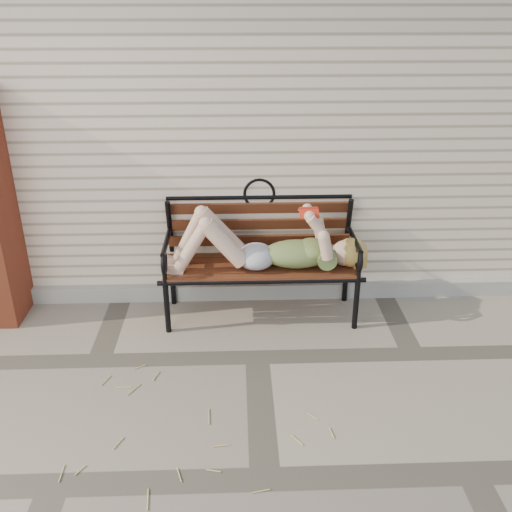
{
  "coord_description": "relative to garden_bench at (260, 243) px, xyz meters",
  "views": [
    {
      "loc": [
        -0.15,
        -3.76,
        2.65
      ],
      "look_at": [
        0.0,
        0.4,
        0.7
      ],
      "focal_mm": 40.0,
      "sensor_mm": 36.0,
      "label": 1
    }
  ],
  "objects": [
    {
      "name": "reading_woman",
      "position": [
        0.01,
        -0.14,
        0.04
      ],
      "size": [
        1.71,
        0.39,
        0.54
      ],
      "color": "#093741",
      "rests_on": "ground"
    },
    {
      "name": "ground",
      "position": [
        -0.06,
        -0.76,
        -0.66
      ],
      "size": [
        80.0,
        80.0,
        0.0
      ],
      "primitive_type": "plane",
      "color": "gray",
      "rests_on": "ground"
    },
    {
      "name": "straw_scatter",
      "position": [
        -0.87,
        -1.87,
        -0.65
      ],
      "size": [
        3.03,
        1.73,
        0.01
      ],
      "color": "tan",
      "rests_on": "ground"
    },
    {
      "name": "house_wall",
      "position": [
        -0.06,
        2.24,
        0.84
      ],
      "size": [
        8.0,
        4.0,
        3.0
      ],
      "primitive_type": "cube",
      "color": "beige",
      "rests_on": "ground"
    },
    {
      "name": "garden_bench",
      "position": [
        0.0,
        0.0,
        0.0
      ],
      "size": [
        1.81,
        0.72,
        1.17
      ],
      "color": "black",
      "rests_on": "ground"
    },
    {
      "name": "foundation_strip",
      "position": [
        -0.06,
        0.21,
        -0.58
      ],
      "size": [
        8.0,
        0.1,
        0.15
      ],
      "primitive_type": "cube",
      "color": "#9D9A8E",
      "rests_on": "ground"
    }
  ]
}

